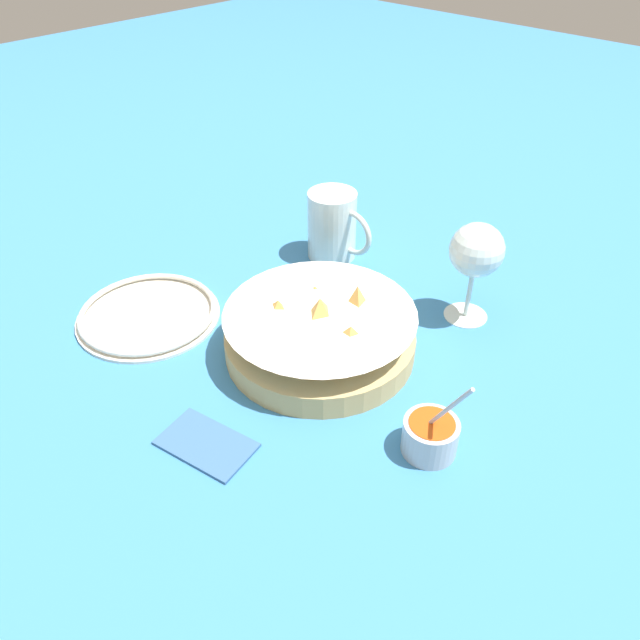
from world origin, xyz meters
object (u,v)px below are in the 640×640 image
(food_basket, at_px, (320,333))
(sauce_cup, at_px, (430,435))
(wine_glass, at_px, (476,253))
(beer_mug, at_px, (333,228))
(side_plate, at_px, (148,314))

(food_basket, distance_m, sauce_cup, 0.22)
(wine_glass, bearing_deg, beer_mug, -178.16)
(food_basket, xyz_separation_m, sauce_cup, (0.21, -0.04, -0.01))
(side_plate, bearing_deg, wine_glass, 43.89)
(food_basket, height_order, side_plate, food_basket)
(beer_mug, relative_size, side_plate, 0.59)
(sauce_cup, relative_size, wine_glass, 0.81)
(beer_mug, bearing_deg, food_basket, -51.42)
(food_basket, height_order, sauce_cup, sauce_cup)
(food_basket, height_order, beer_mug, beer_mug)
(sauce_cup, bearing_deg, beer_mug, 146.89)
(wine_glass, height_order, beer_mug, wine_glass)
(food_basket, relative_size, sauce_cup, 2.12)
(beer_mug, bearing_deg, wine_glass, 1.84)
(food_basket, bearing_deg, beer_mug, 128.58)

